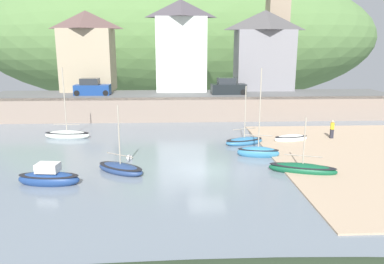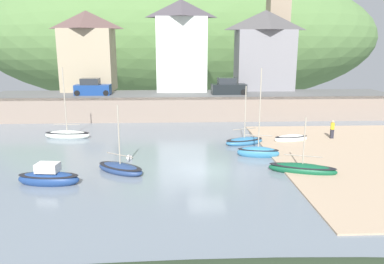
% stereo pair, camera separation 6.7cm
% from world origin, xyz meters
% --- Properties ---
extents(ground, '(48.00, 41.00, 0.61)m').
position_xyz_m(ground, '(1.40, -9.56, 0.16)').
color(ground, gray).
extents(quay_seawall, '(48.00, 9.40, 2.40)m').
position_xyz_m(quay_seawall, '(0.00, 17.50, 1.36)').
color(quay_seawall, gray).
rests_on(quay_seawall, ground).
extents(hillside_backdrop, '(80.00, 44.00, 27.05)m').
position_xyz_m(hillside_backdrop, '(-1.35, 55.20, 9.47)').
color(hillside_backdrop, '#598044').
rests_on(hillside_backdrop, ground).
extents(waterfront_building_left, '(6.62, 5.21, 9.88)m').
position_xyz_m(waterfront_building_left, '(-13.10, 25.20, 7.44)').
color(waterfront_building_left, tan).
rests_on(waterfront_building_left, ground).
extents(waterfront_building_centre, '(6.50, 6.10, 11.26)m').
position_xyz_m(waterfront_building_centre, '(-1.28, 25.20, 8.12)').
color(waterfront_building_centre, white).
rests_on(waterfront_building_centre, ground).
extents(waterfront_building_right, '(7.55, 4.67, 10.02)m').
position_xyz_m(waterfront_building_right, '(9.43, 25.20, 7.51)').
color(waterfront_building_right, gray).
rests_on(waterfront_building_right, ground).
extents(church_with_spire, '(3.00, 3.00, 16.88)m').
position_xyz_m(church_with_spire, '(12.02, 29.20, 11.09)').
color(church_with_spire, gray).
rests_on(church_with_spire, ground).
extents(motorboat_with_cabin, '(3.87, 1.69, 1.52)m').
position_xyz_m(motorboat_with_cabin, '(-9.72, -2.05, 0.38)').
color(motorboat_with_cabin, navy).
rests_on(motorboat_with_cabin, ground).
extents(sailboat_far_left, '(3.72, 3.11, 4.63)m').
position_xyz_m(sailboat_far_left, '(-5.71, -0.12, 0.25)').
color(sailboat_far_left, navy).
rests_on(sailboat_far_left, ground).
extents(dinghy_open_wooden, '(3.16, 1.45, 0.83)m').
position_xyz_m(dinghy_open_wooden, '(7.87, 7.25, 0.26)').
color(dinghy_open_wooden, silver).
rests_on(dinghy_open_wooden, ground).
extents(sailboat_white_hull, '(4.49, 2.52, 3.87)m').
position_xyz_m(sailboat_white_hull, '(6.19, -0.76, 0.27)').
color(sailboat_white_hull, '#125535').
rests_on(sailboat_white_hull, ground).
extents(sailboat_nearest_shore, '(4.16, 1.70, 6.45)m').
position_xyz_m(sailboat_nearest_shore, '(-11.81, 9.45, 0.30)').
color(sailboat_nearest_shore, white).
rests_on(sailboat_nearest_shore, ground).
extents(fishing_boat_green, '(3.25, 1.54, 6.77)m').
position_xyz_m(fishing_boat_green, '(4.09, 3.04, 0.35)').
color(fishing_boat_green, teal).
rests_on(fishing_boat_green, ground).
extents(rowboat_small_beached, '(3.66, 2.41, 5.05)m').
position_xyz_m(rowboat_small_beached, '(3.71, 6.65, 0.25)').
color(rowboat_small_beached, teal).
rests_on(rowboat_small_beached, ground).
extents(parked_car_near_slipway, '(4.12, 1.82, 1.95)m').
position_xyz_m(parked_car_near_slipway, '(-11.84, 20.70, 3.20)').
color(parked_car_near_slipway, navy).
rests_on(parked_car_near_slipway, ground).
extents(parked_car_by_wall, '(4.17, 1.88, 1.95)m').
position_xyz_m(parked_car_by_wall, '(4.21, 20.70, 3.20)').
color(parked_car_by_wall, black).
rests_on(parked_car_by_wall, ground).
extents(person_on_slipway, '(0.34, 0.34, 1.62)m').
position_xyz_m(person_on_slipway, '(11.69, 7.86, 0.98)').
color(person_on_slipway, '#282833').
rests_on(person_on_slipway, ground).
extents(mooring_buoy, '(0.45, 0.45, 0.45)m').
position_xyz_m(mooring_buoy, '(-5.47, 2.65, 0.14)').
color(mooring_buoy, silver).
rests_on(mooring_buoy, ground).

